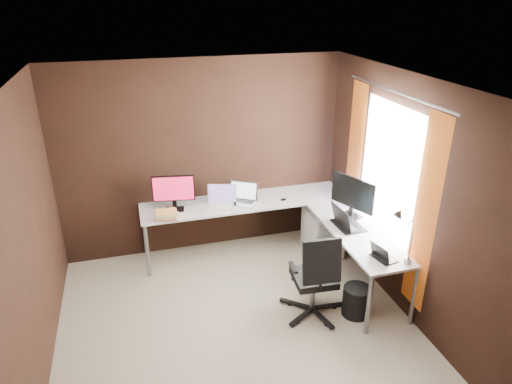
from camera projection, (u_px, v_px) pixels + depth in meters
room at (269, 212)px, 4.34m from camera, size 3.60×3.60×2.50m
desk at (284, 216)px, 5.56m from camera, size 2.65×2.25×0.73m
drawer_pedestal at (323, 233)px, 5.96m from camera, size 0.42×0.50×0.60m
monitor_left at (174, 191)px, 5.53m from camera, size 0.51×0.18×0.45m
monitor_right at (353, 195)px, 5.34m from camera, size 0.27×0.57×0.50m
laptop_white at (222, 201)px, 5.73m from camera, size 0.42×0.34×0.24m
laptop_silver at (242, 198)px, 5.80m from camera, size 0.45×0.42×0.25m
laptop_black_big at (346, 222)px, 5.19m from camera, size 0.30×0.41×0.26m
laptop_black_small at (382, 256)px, 4.58m from camera, size 0.23×0.28×0.17m
book_stack at (166, 215)px, 5.40m from camera, size 0.30×0.26×0.09m
mouse_left at (161, 216)px, 5.43m from camera, size 0.09×0.07×0.03m
mouse_corner at (283, 200)px, 5.85m from camera, size 0.08×0.05×0.03m
desk_lamp at (403, 231)px, 4.43m from camera, size 0.18×0.21×0.54m
office_chair at (314, 291)px, 4.83m from camera, size 0.56×0.56×1.00m
wastebasket at (356, 301)px, 4.87m from camera, size 0.35×0.35×0.34m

